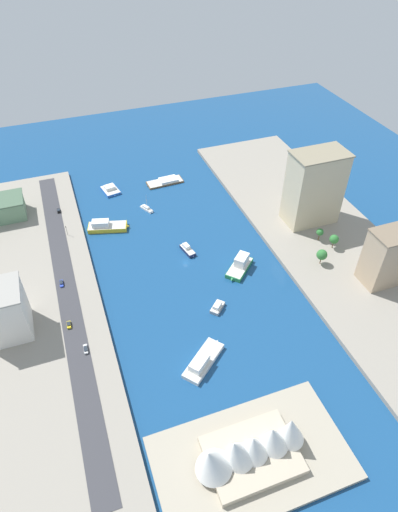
{
  "coord_description": "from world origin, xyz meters",
  "views": [
    {
      "loc": [
        54.47,
        173.71,
        165.87
      ],
      "look_at": [
        -8.57,
        -0.93,
        1.53
      ],
      "focal_mm": 30.42,
      "sensor_mm": 36.0,
      "label": 1
    }
  ],
  "objects": [
    {
      "name": "hotel_broad_white",
      "position": [
        93.5,
        20.04,
        15.79
      ],
      "size": [
        19.77,
        21.44,
        26.42
      ],
      "color": "silver",
      "rests_on": "quay_east"
    },
    {
      "name": "yacht_sleek_gray",
      "position": [
        -4.29,
        38.65,
        1.45
      ],
      "size": [
        9.79,
        9.66,
        3.89
      ],
      "color": "#999EA3",
      "rests_on": "ground_plane"
    },
    {
      "name": "quay_west",
      "position": [
        -85.24,
        0.0,
        1.27
      ],
      "size": [
        70.0,
        240.0,
        2.55
      ],
      "primitive_type": "cube",
      "color": "gray",
      "rests_on": "ground_plane"
    },
    {
      "name": "suv_black",
      "position": [
        62.07,
        -71.01,
        3.48
      ],
      "size": [
        1.96,
        4.5,
        1.62
      ],
      "color": "black",
      "rests_on": "road_strip"
    },
    {
      "name": "barge_flat_brown",
      "position": [
        -13.9,
        -85.16,
        1.1
      ],
      "size": [
        26.58,
        11.0,
        2.78
      ],
      "color": "brown",
      "rests_on": "ground_plane"
    },
    {
      "name": "patrol_launch_navy",
      "position": [
        -4.22,
        -8.49,
        1.43
      ],
      "size": [
        6.7,
        13.54,
        4.06
      ],
      "color": "#1E284C",
      "rests_on": "ground_plane"
    },
    {
      "name": "road_strip",
      "position": [
        66.0,
        0.0,
        2.62
      ],
      "size": [
        10.34,
        228.0,
        0.15
      ],
      "primitive_type": "cube",
      "color": "#38383D",
      "rests_on": "quay_east"
    },
    {
      "name": "opera_landmark",
      "position": [
        13.36,
        113.04,
        9.81
      ],
      "size": [
        45.25,
        25.29,
        18.68
      ],
      "color": "#BCAD93",
      "rests_on": "peninsula_point"
    },
    {
      "name": "van_white",
      "position": [
        62.48,
        43.76,
        3.48
      ],
      "size": [
        1.87,
        5.18,
        1.59
      ],
      "color": "black",
      "rests_on": "road_strip"
    },
    {
      "name": "ferry_white_commuter",
      "position": [
        14.38,
        67.03,
        2.12
      ],
      "size": [
        23.85,
        21.69,
        6.18
      ],
      "color": "silver",
      "rests_on": "ground_plane"
    },
    {
      "name": "apartment_midrise_tan",
      "position": [
        -90.72,
        50.64,
        18.42
      ],
      "size": [
        18.29,
        15.73,
        31.69
      ],
      "color": "tan",
      "rests_on": "quay_west"
    },
    {
      "name": "peninsula_point",
      "position": [
        11.62,
        113.04,
        1.0
      ],
      "size": [
        73.25,
        42.07,
        2.0
      ],
      "primitive_type": "cube",
      "color": "#A89E89",
      "rests_on": "ground_plane"
    },
    {
      "name": "ground_plane",
      "position": [
        0.0,
        0.0,
        0.0
      ],
      "size": [
        440.0,
        440.0,
        0.0
      ],
      "primitive_type": "plane",
      "color": "navy"
    },
    {
      "name": "sailboat_small_white",
      "position": [
        7.62,
        -57.34,
        1.05
      ],
      "size": [
        7.13,
        10.83,
        11.66
      ],
      "color": "white",
      "rests_on": "ground_plane"
    },
    {
      "name": "office_block_beige",
      "position": [
        -84.64,
        -9.78,
        25.51
      ],
      "size": [
        32.27,
        19.57,
        45.86
      ],
      "color": "#C6B793",
      "rests_on": "quay_west"
    },
    {
      "name": "taxi_yellow_cab",
      "position": [
        67.83,
        26.71,
        3.48
      ],
      "size": [
        2.06,
        4.39,
        1.59
      ],
      "color": "black",
      "rests_on": "road_strip"
    },
    {
      "name": "hatchback_blue",
      "position": [
        67.98,
        -3.19,
        3.45
      ],
      "size": [
        1.92,
        5.12,
        1.56
      ],
      "color": "black",
      "rests_on": "road_strip"
    },
    {
      "name": "park_tree_cluster",
      "position": [
        -76.14,
        22.41,
        8.82
      ],
      "size": [
        19.44,
        23.05,
        9.29
      ],
      "color": "brown",
      "rests_on": "quay_west"
    },
    {
      "name": "ferry_green_doubledeck",
      "position": [
        -27.08,
        15.16,
        2.76
      ],
      "size": [
        20.34,
        19.88,
        7.85
      ],
      "color": "#2D8C4C",
      "rests_on": "ground_plane"
    },
    {
      "name": "quay_east",
      "position": [
        85.24,
        0.0,
        1.27
      ],
      "size": [
        70.0,
        240.0,
        2.55
      ],
      "primitive_type": "cube",
      "color": "gray",
      "rests_on": "ground_plane"
    },
    {
      "name": "traffic_light_waterfront",
      "position": [
        59.69,
        -44.81,
        6.89
      ],
      "size": [
        0.36,
        0.36,
        6.5
      ],
      "color": "black",
      "rests_on": "quay_east"
    },
    {
      "name": "ferry_yellow_fast",
      "position": [
        36.2,
        -45.95,
        2.21
      ],
      "size": [
        26.11,
        14.83,
        6.35
      ],
      "color": "yellow",
      "rests_on": "ground_plane"
    },
    {
      "name": "catamaran_blue",
      "position": [
        25.63,
        -87.52,
        1.36
      ],
      "size": [
        12.52,
        16.29,
        3.88
      ],
      "color": "blue",
      "rests_on": "ground_plane"
    }
  ]
}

